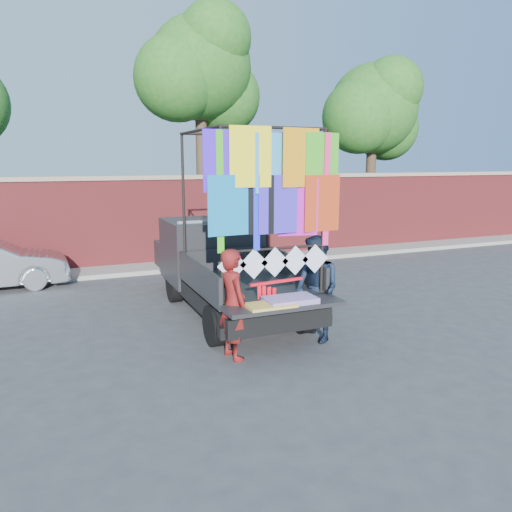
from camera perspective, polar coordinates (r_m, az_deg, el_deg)
name	(u,v)px	position (r m, az deg, el deg)	size (l,w,h in m)	color
ground	(285,336)	(8.85, 3.28, -9.14)	(90.00, 90.00, 0.00)	#38383A
brick_wall	(182,219)	(15.02, -8.45, 4.24)	(30.00, 0.45, 2.61)	maroon
curb	(189,265)	(14.55, -7.62, -1.00)	(30.00, 1.20, 0.12)	gray
tree_mid	(201,73)	(16.49, -6.26, 20.12)	(4.20, 3.30, 7.73)	#38281C
tree_right	(375,112)	(19.26, 13.44, 15.71)	(4.20, 3.30, 6.62)	#38281C
pickup_truck	(219,264)	(10.47, -4.22, -0.91)	(2.23, 5.61, 3.53)	black
woman	(233,304)	(7.66, -2.69, -5.52)	(0.63, 0.41, 1.72)	maroon
man	(316,289)	(8.45, 6.90, -3.76)	(0.88, 0.68, 1.80)	#131D31
streamer_bundle	(271,294)	(7.96, 1.69, -4.39)	(0.96, 0.16, 0.66)	#FF0D1D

